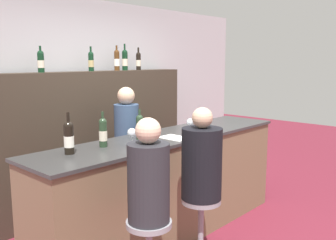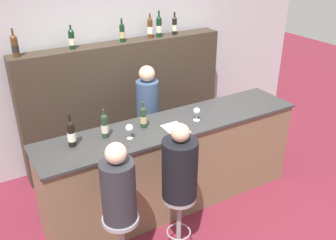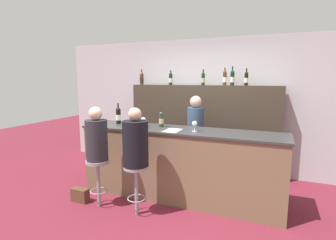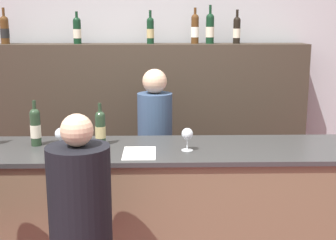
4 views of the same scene
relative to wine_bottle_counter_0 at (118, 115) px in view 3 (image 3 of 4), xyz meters
The scene contains 22 objects.
ground_plane 1.70m from the wine_bottle_counter_0, 19.49° to the right, with size 16.00×16.00×0.00m, color maroon.
wall_back 1.82m from the wine_bottle_counter_0, 51.98° to the left, with size 6.40×0.05×2.60m.
bar_counter 1.31m from the wine_bottle_counter_0, ahead, with size 3.08×0.67×1.08m.
back_bar_cabinet 1.69m from the wine_bottle_counter_0, 47.15° to the left, with size 2.88×0.28×1.70m.
wine_bottle_counter_0 is the anchor object (origin of this frame).
wine_bottle_counter_1 0.35m from the wine_bottle_counter_0, ahead, with size 0.07×0.07×0.31m.
wine_bottle_counter_2 0.79m from the wine_bottle_counter_0, ahead, with size 0.07×0.07×0.29m.
wine_bottle_backbar_0 1.37m from the wine_bottle_counter_0, 99.25° to the left, with size 0.08×0.08×0.32m.
wine_bottle_backbar_1 1.43m from the wine_bottle_counter_0, 69.33° to the left, with size 0.07×0.07×0.29m.
wine_bottle_backbar_2 1.76m from the wine_bottle_counter_0, 47.06° to the left, with size 0.07×0.07×0.30m.
wine_bottle_backbar_3 2.04m from the wine_bottle_counter_0, 38.34° to the left, with size 0.07×0.07×0.32m.
wine_bottle_backbar_4 2.15m from the wine_bottle_counter_0, 35.96° to the left, with size 0.08×0.08×0.35m.
wine_bottle_backbar_5 2.34m from the wine_bottle_counter_0, 32.30° to the left, with size 0.07×0.07×0.31m.
wine_glass_0 0.57m from the wine_bottle_counter_0, 15.30° to the right, with size 0.08×0.08×0.16m.
wine_glass_1 1.38m from the wine_bottle_counter_0, ahead, with size 0.08×0.08×0.15m.
tasting_menu 1.09m from the wine_bottle_counter_0, 11.38° to the right, with size 0.21×0.30×0.00m.
bar_stool_left 1.05m from the wine_bottle_counter_0, 79.57° to the right, with size 0.34×0.34×0.69m.
guest_seated_left 0.81m from the wine_bottle_counter_0, 79.57° to the right, with size 0.30×0.30×0.76m.
bar_stool_right 1.29m from the wine_bottle_counter_0, 45.43° to the right, with size 0.34×0.34×0.69m.
guest_seated_right 1.11m from the wine_bottle_counter_0, 45.43° to the right, with size 0.34×0.34×0.77m.
bartender 1.40m from the wine_bottle_counter_0, 28.06° to the left, with size 0.28×0.28×1.54m.
handbag 1.37m from the wine_bottle_counter_0, 104.85° to the right, with size 0.26×0.12×0.20m.
Camera 3 is at (1.32, -3.29, 1.82)m, focal length 28.00 mm.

